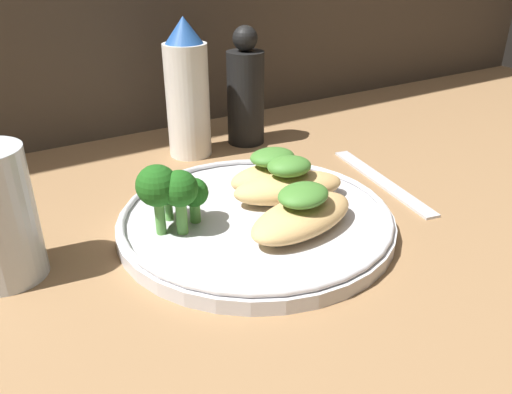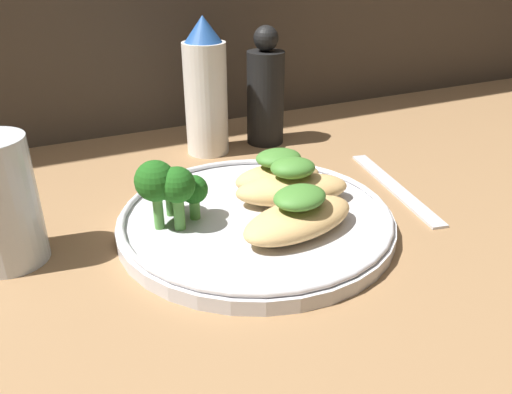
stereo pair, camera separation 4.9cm
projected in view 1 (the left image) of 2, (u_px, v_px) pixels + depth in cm
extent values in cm
cube|color=#936D47|center=(256.00, 231.00, 50.42)|extent=(180.00, 180.00, 1.00)
cylinder|color=silver|center=(256.00, 221.00, 49.89)|extent=(27.33, 27.33, 1.40)
torus|color=silver|center=(256.00, 212.00, 49.44)|extent=(26.73, 26.73, 0.60)
ellipsoid|color=tan|center=(302.00, 217.00, 46.28)|extent=(12.84, 7.85, 2.82)
ellipsoid|color=#478433|center=(303.00, 195.00, 45.25)|extent=(5.86, 5.04, 1.77)
ellipsoid|color=tan|center=(289.00, 188.00, 51.79)|extent=(12.67, 7.68, 2.93)
ellipsoid|color=#478433|center=(289.00, 166.00, 50.70)|extent=(5.35, 4.68, 1.93)
ellipsoid|color=tan|center=(272.00, 177.00, 54.20)|extent=(10.02, 5.58, 2.94)
ellipsoid|color=#478433|center=(272.00, 157.00, 53.15)|extent=(5.34, 4.47, 1.73)
cylinder|color=#569942|center=(195.00, 211.00, 47.96)|extent=(1.03, 1.03, 2.15)
sphere|color=#1E5B19|center=(194.00, 192.00, 47.04)|extent=(2.79, 2.79, 2.79)
cylinder|color=#569942|center=(169.00, 209.00, 48.24)|extent=(0.76, 0.76, 2.27)
sphere|color=#1E5B19|center=(167.00, 188.00, 47.24)|extent=(3.16, 3.16, 3.16)
cylinder|color=#569942|center=(160.00, 216.00, 45.64)|extent=(0.94, 0.94, 3.56)
sphere|color=#1E5B19|center=(157.00, 186.00, 44.25)|extent=(3.83, 3.83, 3.83)
cylinder|color=#569942|center=(182.00, 217.00, 45.73)|extent=(1.04, 1.04, 3.40)
sphere|color=#1E5B19|center=(180.00, 188.00, 44.44)|extent=(3.38, 3.38, 3.38)
cylinder|color=white|center=(188.00, 101.00, 64.79)|extent=(5.62, 5.62, 14.61)
cone|color=#23519E|center=(183.00, 30.00, 60.79)|extent=(4.78, 4.78, 3.21)
cylinder|color=black|center=(246.00, 98.00, 69.35)|extent=(5.17, 5.17, 12.80)
sphere|color=black|center=(245.00, 38.00, 65.73)|extent=(3.36, 3.36, 3.36)
cube|color=silver|center=(381.00, 180.00, 59.74)|extent=(5.70, 19.48, 0.60)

